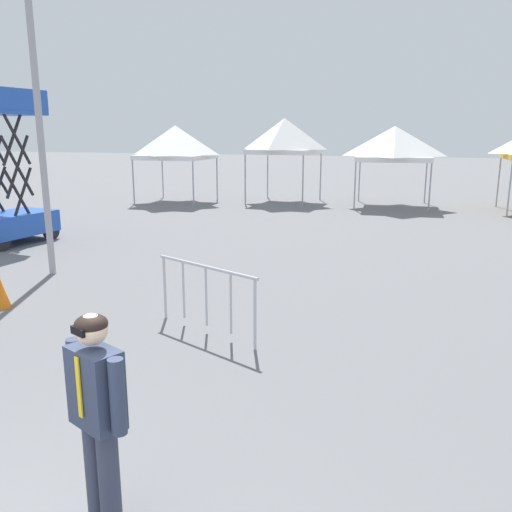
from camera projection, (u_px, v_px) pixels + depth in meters
name	position (u px, v px, depth m)	size (l,w,h in m)	color
canopy_tent_center	(176.00, 142.00, 23.01)	(3.01, 3.01, 3.33)	#9E9EA3
canopy_tent_left_of_center	(284.00, 136.00, 23.01)	(2.93, 2.93, 3.64)	#9E9EA3
canopy_tent_far_left	(394.00, 144.00, 21.62)	(3.23, 3.23, 3.29)	#9E9EA3
scissor_lift	(8.00, 199.00, 14.51)	(1.62, 2.43, 4.15)	black
person_foreground	(98.00, 411.00, 3.85)	(0.61, 0.38, 1.78)	#33384C
light_pole_near_lift	(32.00, 47.00, 10.51)	(0.36, 0.36, 8.23)	#9E9EA3
crowd_barrier_by_lift	(206.00, 286.00, 7.99)	(1.96, 0.86, 1.08)	#B7BABF
traffic_cone_near_barrier	(0.00, 291.00, 9.25)	(0.32, 0.32, 0.63)	orange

